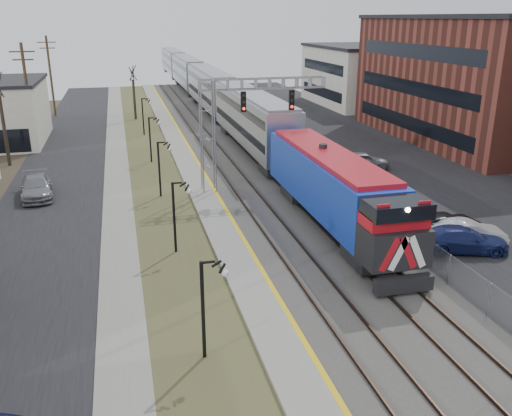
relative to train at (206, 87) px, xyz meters
name	(u,v)px	position (x,y,z in m)	size (l,w,h in m)	color
street_west	(59,177)	(-17.00, -31.26, -2.92)	(7.00, 120.00, 0.04)	black
sidewalk	(117,173)	(-12.50, -31.26, -2.90)	(2.00, 120.00, 0.08)	gray
grass_median	(154,171)	(-9.50, -31.26, -2.91)	(4.00, 120.00, 0.06)	#4C542C
platform	(190,168)	(-6.50, -31.26, -2.82)	(2.00, 120.00, 0.24)	gray
ballast_bed	(247,164)	(-1.50, -31.26, -2.84)	(8.00, 120.00, 0.20)	#595651
parking_lot	(374,157)	(10.50, -31.26, -2.92)	(16.00, 120.00, 0.04)	black
platform_edge	(200,166)	(-5.62, -31.26, -2.69)	(0.24, 120.00, 0.01)	gold
track_near	(225,164)	(-3.50, -31.26, -2.66)	(1.58, 120.00, 0.15)	#2D2119
track_far	(264,161)	(0.00, -31.26, -2.66)	(1.58, 120.00, 0.15)	#2D2119
train	(206,87)	(0.00, 0.00, 0.00)	(3.00, 108.65, 5.33)	#1537AC
signal_gantry	(231,116)	(-4.28, -38.27, 2.65)	(9.00, 1.07, 8.15)	gray
lampposts	(174,216)	(-9.50, -47.98, -0.94)	(0.14, 62.14, 4.00)	black
fence	(294,154)	(2.70, -31.26, -2.14)	(0.04, 120.00, 1.60)	gray
bare_trees	(45,135)	(-18.16, -27.35, -0.24)	(12.30, 42.30, 5.95)	#382D23
car_lot_b	(468,233)	(6.57, -51.15, -2.26)	(1.45, 4.15, 1.37)	silver
car_lot_c	(447,225)	(6.23, -49.60, -2.29)	(2.14, 4.65, 1.29)	black
car_lot_d	(463,240)	(5.73, -51.96, -2.25)	(1.93, 4.75, 1.38)	navy
car_lot_e	(363,161)	(7.55, -35.03, -2.18)	(1.80, 4.46, 1.52)	slate
car_street_b	(36,187)	(-18.05, -36.23, -2.20)	(2.07, 5.08, 1.48)	gray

